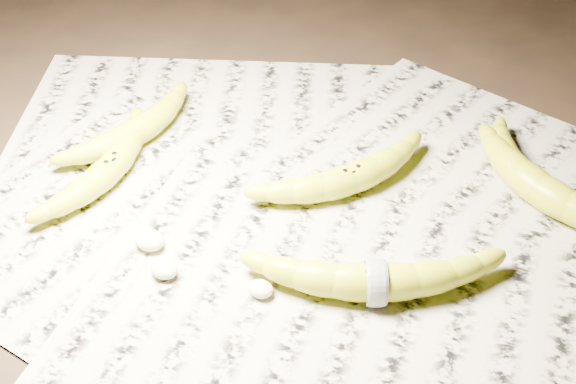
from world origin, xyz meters
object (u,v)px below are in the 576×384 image
at_px(banana_taped, 376,280).
at_px(banana_upper_a, 542,187).
at_px(banana_left_b, 137,128).
at_px(banana_center, 350,177).
at_px(banana_left_a, 110,166).
at_px(banana_upper_b, 516,167).

bearing_deg(banana_taped, banana_upper_a, 34.94).
distance_m(banana_left_b, banana_center, 0.28).
distance_m(banana_left_b, banana_upper_a, 0.50).
distance_m(banana_taped, banana_upper_a, 0.25).
bearing_deg(banana_taped, banana_center, 95.04).
distance_m(banana_left_a, banana_taped, 0.36).
bearing_deg(banana_upper_b, banana_center, -98.93).
height_order(banana_left_a, banana_left_b, same).
relative_size(banana_left_a, banana_upper_b, 1.21).
xyz_separation_m(banana_left_a, banana_taped, (0.35, -0.03, 0.00)).
bearing_deg(banana_upper_a, banana_center, -131.62).
bearing_deg(banana_center, banana_left_a, 148.11).
relative_size(banana_taped, banana_upper_a, 1.12).
xyz_separation_m(banana_left_b, banana_upper_b, (0.45, 0.14, -0.00)).
bearing_deg(banana_left_a, banana_left_b, 7.27).
bearing_deg(banana_left_a, banana_upper_b, -66.54).
xyz_separation_m(banana_left_a, banana_left_b, (-0.01, 0.08, 0.00)).
bearing_deg(banana_center, banana_taped, -111.85).
relative_size(banana_center, banana_upper_b, 1.24).
height_order(banana_left_a, banana_upper_a, banana_upper_a).
height_order(banana_center, banana_taped, banana_taped).
xyz_separation_m(banana_left_b, banana_upper_a, (0.48, 0.11, 0.00)).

